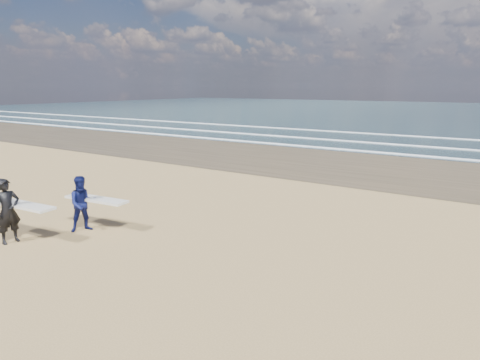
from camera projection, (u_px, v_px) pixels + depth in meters
The scene contains 2 objects.
surfer_near at pixel (10, 210), 12.12m from camera, with size 2.24×1.06×1.87m.
surfer_far at pixel (84, 203), 13.13m from camera, with size 2.24×1.26×1.73m.
Camera 1 is at (10.74, -5.94, 4.41)m, focal length 32.00 mm.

